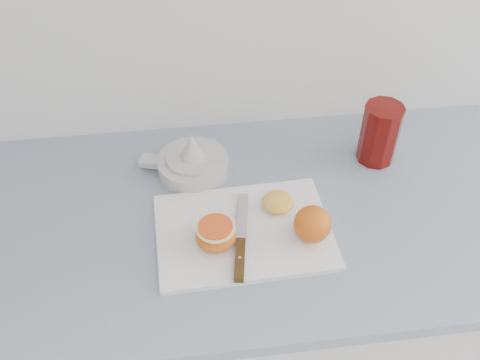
{
  "coord_description": "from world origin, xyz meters",
  "views": [
    {
      "loc": [
        -0.25,
        0.93,
        1.71
      ],
      "look_at": [
        -0.15,
        1.72,
        0.96
      ],
      "focal_mm": 40.0,
      "sensor_mm": 36.0,
      "label": 1
    }
  ],
  "objects_px": {
    "cutting_board": "(244,232)",
    "citrus_juicer": "(192,162)",
    "red_tumbler": "(379,135)",
    "counter": "(286,318)",
    "half_orange": "(216,235)"
  },
  "relations": [
    {
      "from": "cutting_board",
      "to": "red_tumbler",
      "type": "height_order",
      "value": "red_tumbler"
    },
    {
      "from": "cutting_board",
      "to": "citrus_juicer",
      "type": "height_order",
      "value": "citrus_juicer"
    },
    {
      "from": "cutting_board",
      "to": "red_tumbler",
      "type": "xyz_separation_m",
      "value": [
        0.33,
        0.19,
        0.06
      ]
    },
    {
      "from": "cutting_board",
      "to": "citrus_juicer",
      "type": "xyz_separation_m",
      "value": [
        -0.09,
        0.2,
        0.02
      ]
    },
    {
      "from": "citrus_juicer",
      "to": "counter",
      "type": "bearing_deg",
      "value": -31.06
    },
    {
      "from": "cutting_board",
      "to": "half_orange",
      "type": "height_order",
      "value": "half_orange"
    },
    {
      "from": "citrus_juicer",
      "to": "cutting_board",
      "type": "bearing_deg",
      "value": -65.3
    },
    {
      "from": "citrus_juicer",
      "to": "red_tumbler",
      "type": "distance_m",
      "value": 0.43
    },
    {
      "from": "counter",
      "to": "citrus_juicer",
      "type": "height_order",
      "value": "citrus_juicer"
    },
    {
      "from": "counter",
      "to": "citrus_juicer",
      "type": "bearing_deg",
      "value": 148.94
    },
    {
      "from": "cutting_board",
      "to": "counter",
      "type": "bearing_deg",
      "value": 27.4
    },
    {
      "from": "half_orange",
      "to": "red_tumbler",
      "type": "height_order",
      "value": "red_tumbler"
    },
    {
      "from": "half_orange",
      "to": "citrus_juicer",
      "type": "xyz_separation_m",
      "value": [
        -0.03,
        0.22,
        -0.01
      ]
    },
    {
      "from": "counter",
      "to": "red_tumbler",
      "type": "xyz_separation_m",
      "value": [
        0.21,
        0.13,
        0.51
      ]
    },
    {
      "from": "half_orange",
      "to": "red_tumbler",
      "type": "bearing_deg",
      "value": 29.3
    }
  ]
}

